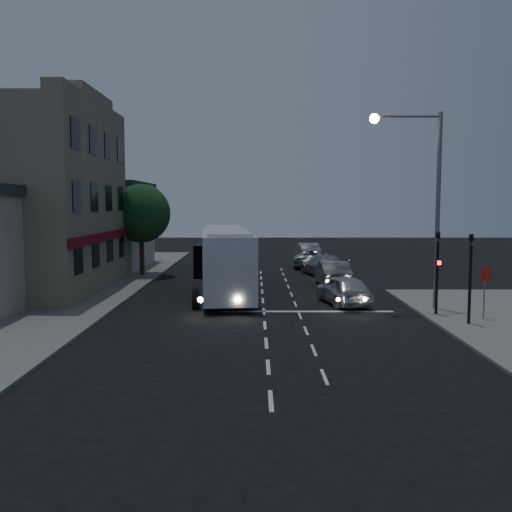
{
  "coord_description": "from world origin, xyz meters",
  "views": [
    {
      "loc": [
        -0.39,
        -24.03,
        4.98
      ],
      "look_at": [
        -0.35,
        6.21,
        2.2
      ],
      "focal_mm": 40.0,
      "sensor_mm": 36.0,
      "label": 1
    }
  ],
  "objects_px": {
    "traffic_signal_main": "(438,262)",
    "street_tree": "(141,211)",
    "car_sedan_c": "(312,258)",
    "car_sedan_b": "(323,265)",
    "streetlight": "(424,187)",
    "traffic_signal_side": "(471,267)",
    "regulatory_sign": "(485,284)",
    "tour_bus": "(226,259)",
    "car_sedan_a": "(333,274)",
    "car_suv": "(344,290)",
    "car_extra": "(307,252)"
  },
  "relations": [
    {
      "from": "car_sedan_b",
      "to": "car_sedan_c",
      "type": "distance_m",
      "value": 5.4
    },
    {
      "from": "car_sedan_c",
      "to": "regulatory_sign",
      "type": "bearing_deg",
      "value": 114.21
    },
    {
      "from": "car_sedan_a",
      "to": "streetlight",
      "type": "height_order",
      "value": "streetlight"
    },
    {
      "from": "streetlight",
      "to": "regulatory_sign",
      "type": "bearing_deg",
      "value": -51.25
    },
    {
      "from": "tour_bus",
      "to": "traffic_signal_main",
      "type": "relative_size",
      "value": 2.92
    },
    {
      "from": "car_suv",
      "to": "streetlight",
      "type": "bearing_deg",
      "value": 143.21
    },
    {
      "from": "car_sedan_b",
      "to": "street_tree",
      "type": "distance_m",
      "value": 13.09
    },
    {
      "from": "tour_bus",
      "to": "car_suv",
      "type": "distance_m",
      "value": 6.81
    },
    {
      "from": "car_sedan_b",
      "to": "streetlight",
      "type": "xyz_separation_m",
      "value": [
        3.02,
        -12.89,
        5.0
      ]
    },
    {
      "from": "car_extra",
      "to": "traffic_signal_main",
      "type": "xyz_separation_m",
      "value": [
        3.47,
        -24.91,
        1.63
      ]
    },
    {
      "from": "car_sedan_a",
      "to": "street_tree",
      "type": "height_order",
      "value": "street_tree"
    },
    {
      "from": "car_extra",
      "to": "regulatory_sign",
      "type": "height_order",
      "value": "regulatory_sign"
    },
    {
      "from": "car_sedan_b",
      "to": "car_extra",
      "type": "xyz_separation_m",
      "value": [
        -0.2,
        10.59,
        0.06
      ]
    },
    {
      "from": "car_suv",
      "to": "car_sedan_a",
      "type": "bearing_deg",
      "value": -104.01
    },
    {
      "from": "tour_bus",
      "to": "traffic_signal_main",
      "type": "height_order",
      "value": "traffic_signal_main"
    },
    {
      "from": "traffic_signal_side",
      "to": "regulatory_sign",
      "type": "bearing_deg",
      "value": 43.92
    },
    {
      "from": "regulatory_sign",
      "to": "street_tree",
      "type": "distance_m",
      "value": 23.4
    },
    {
      "from": "car_extra",
      "to": "streetlight",
      "type": "xyz_separation_m",
      "value": [
        3.22,
        -23.48,
        4.95
      ]
    },
    {
      "from": "car_sedan_a",
      "to": "regulatory_sign",
      "type": "height_order",
      "value": "regulatory_sign"
    },
    {
      "from": "traffic_signal_main",
      "to": "street_tree",
      "type": "relative_size",
      "value": 0.66
    },
    {
      "from": "car_suv",
      "to": "car_sedan_c",
      "type": "height_order",
      "value": "car_suv"
    },
    {
      "from": "tour_bus",
      "to": "car_sedan_b",
      "type": "height_order",
      "value": "tour_bus"
    },
    {
      "from": "car_suv",
      "to": "car_sedan_c",
      "type": "distance_m",
      "value": 16.69
    },
    {
      "from": "regulatory_sign",
      "to": "street_tree",
      "type": "relative_size",
      "value": 0.35
    },
    {
      "from": "car_sedan_b",
      "to": "street_tree",
      "type": "height_order",
      "value": "street_tree"
    },
    {
      "from": "car_sedan_b",
      "to": "car_sedan_c",
      "type": "relative_size",
      "value": 0.94
    },
    {
      "from": "car_sedan_a",
      "to": "car_sedan_b",
      "type": "relative_size",
      "value": 0.94
    },
    {
      "from": "tour_bus",
      "to": "traffic_signal_side",
      "type": "distance_m",
      "value": 13.07
    },
    {
      "from": "car_extra",
      "to": "traffic_signal_main",
      "type": "height_order",
      "value": "traffic_signal_main"
    },
    {
      "from": "tour_bus",
      "to": "traffic_signal_side",
      "type": "xyz_separation_m",
      "value": [
        10.29,
        -8.04,
        0.46
      ]
    },
    {
      "from": "regulatory_sign",
      "to": "streetlight",
      "type": "height_order",
      "value": "streetlight"
    },
    {
      "from": "car_sedan_b",
      "to": "traffic_signal_main",
      "type": "relative_size",
      "value": 1.22
    },
    {
      "from": "traffic_signal_main",
      "to": "street_tree",
      "type": "xyz_separation_m",
      "value": [
        -15.81,
        14.25,
        2.08
      ]
    },
    {
      "from": "tour_bus",
      "to": "car_sedan_c",
      "type": "relative_size",
      "value": 2.24
    },
    {
      "from": "car_sedan_c",
      "to": "regulatory_sign",
      "type": "xyz_separation_m",
      "value": [
        5.21,
        -20.72,
        0.85
      ]
    },
    {
      "from": "traffic_signal_main",
      "to": "streetlight",
      "type": "height_order",
      "value": "streetlight"
    },
    {
      "from": "car_sedan_b",
      "to": "street_tree",
      "type": "relative_size",
      "value": 0.81
    },
    {
      "from": "car_sedan_c",
      "to": "car_suv",
      "type": "bearing_deg",
      "value": 99.71
    },
    {
      "from": "traffic_signal_main",
      "to": "street_tree",
      "type": "bearing_deg",
      "value": 137.97
    },
    {
      "from": "car_sedan_b",
      "to": "traffic_signal_side",
      "type": "xyz_separation_m",
      "value": [
        3.97,
        -16.29,
        1.69
      ]
    },
    {
      "from": "car_suv",
      "to": "car_extra",
      "type": "xyz_separation_m",
      "value": [
        0.15,
        21.88,
        0.04
      ]
    },
    {
      "from": "car_suv",
      "to": "car_sedan_a",
      "type": "distance_m",
      "value": 6.18
    },
    {
      "from": "car_sedan_c",
      "to": "traffic_signal_main",
      "type": "xyz_separation_m",
      "value": [
        3.51,
        -19.71,
        1.68
      ]
    },
    {
      "from": "car_sedan_c",
      "to": "car_sedan_b",
      "type": "bearing_deg",
      "value": 102.61
    },
    {
      "from": "car_sedan_b",
      "to": "traffic_signal_side",
      "type": "height_order",
      "value": "traffic_signal_side"
    },
    {
      "from": "car_sedan_b",
      "to": "traffic_signal_side",
      "type": "bearing_deg",
      "value": 89.83
    },
    {
      "from": "car_sedan_a",
      "to": "car_sedan_b",
      "type": "height_order",
      "value": "car_sedan_a"
    },
    {
      "from": "car_sedan_c",
      "to": "traffic_signal_main",
      "type": "height_order",
      "value": "traffic_signal_main"
    },
    {
      "from": "car_sedan_c",
      "to": "traffic_signal_side",
      "type": "relative_size",
      "value": 1.3
    },
    {
      "from": "car_sedan_a",
      "to": "traffic_signal_side",
      "type": "bearing_deg",
      "value": 108.29
    }
  ]
}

